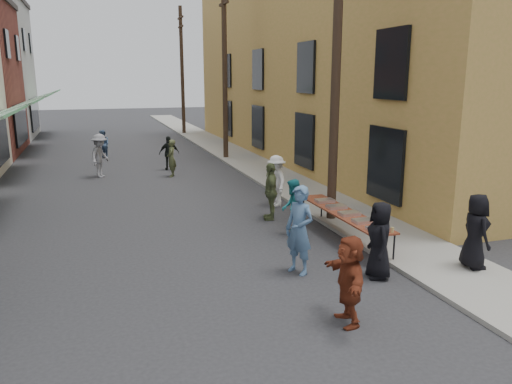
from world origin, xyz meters
TOP-DOWN VIEW (x-y plane):
  - ground at (0.00, 0.00)m, footprint 120.00×120.00m
  - sidewalk at (5.00, 15.00)m, footprint 2.20×60.00m
  - building_ochre at (11.10, 14.00)m, footprint 10.00×28.00m
  - utility_pole_near at (4.30, 3.00)m, footprint 0.26×0.26m
  - utility_pole_mid at (4.30, 15.00)m, footprint 0.26×0.26m
  - utility_pole_far at (4.30, 27.00)m, footprint 0.26×0.26m
  - serving_table at (3.80, 1.33)m, footprint 0.70×4.00m
  - catering_tray_sausage at (3.80, -0.32)m, footprint 0.50×0.33m
  - catering_tray_foil_b at (3.80, 0.33)m, footprint 0.50×0.33m
  - catering_tray_buns at (3.80, 1.03)m, footprint 0.50×0.33m
  - catering_tray_foil_d at (3.80, 1.73)m, footprint 0.50×0.33m
  - catering_tray_buns_end at (3.80, 2.43)m, footprint 0.50×0.33m
  - condiment_jar_a at (3.58, -0.62)m, footprint 0.07×0.07m
  - condiment_jar_b at (3.58, -0.52)m, footprint 0.07×0.07m
  - condiment_jar_c at (3.58, -0.42)m, footprint 0.07×0.07m
  - cup_stack at (4.00, -0.57)m, footprint 0.08×0.08m
  - guest_front_a at (3.33, -1.13)m, footprint 0.71×0.91m
  - guest_front_b at (1.83, -0.38)m, footprint 0.73×0.83m
  - guest_front_c at (2.69, 2.06)m, footprint 0.84×0.92m
  - guest_front_d at (3.40, 5.19)m, footprint 0.62×1.08m
  - guest_front_e at (2.68, 3.75)m, footprint 0.65×1.07m
  - guest_queue_back at (1.75, -2.73)m, footprint 0.68×1.51m
  - server at (5.45, -1.51)m, footprint 0.65×0.88m
  - passerby_left at (-1.95, 11.97)m, footprint 1.17×1.37m
  - passerby_mid at (1.06, 12.78)m, footprint 0.91×0.39m
  - passerby_right at (0.91, 11.17)m, footprint 0.50×0.65m
  - passerby_far at (-1.68, 17.18)m, footprint 0.87×0.90m

SIDE VIEW (x-z plane):
  - ground at x=0.00m, z-range 0.00..0.00m
  - sidewalk at x=5.00m, z-range 0.00..0.10m
  - serving_table at x=3.80m, z-range 0.34..1.09m
  - passerby_far at x=-1.68m, z-range 0.00..1.47m
  - guest_front_c at x=2.69m, z-range 0.00..1.53m
  - passerby_mid at x=1.06m, z-range 0.00..1.54m
  - guest_queue_back at x=1.75m, z-range 0.00..1.58m
  - passerby_right at x=0.91m, z-range 0.00..1.58m
  - catering_tray_sausage at x=3.80m, z-range 0.75..0.83m
  - catering_tray_foil_b at x=3.80m, z-range 0.75..0.83m
  - catering_tray_buns at x=3.80m, z-range 0.75..0.83m
  - catering_tray_foil_d at x=3.80m, z-range 0.75..0.83m
  - catering_tray_buns_end at x=3.80m, z-range 0.75..0.83m
  - condiment_jar_a at x=3.58m, z-range 0.75..0.83m
  - condiment_jar_b at x=3.58m, z-range 0.75..0.83m
  - condiment_jar_c at x=3.58m, z-range 0.75..0.83m
  - cup_stack at x=4.00m, z-range 0.75..0.87m
  - guest_front_a at x=3.33m, z-range 0.00..1.65m
  - guest_front_d at x=3.40m, z-range 0.00..1.67m
  - guest_front_e at x=2.68m, z-range 0.00..1.70m
  - passerby_left at x=-1.95m, z-range 0.00..1.83m
  - server at x=5.45m, z-range 0.10..1.74m
  - guest_front_b at x=1.83m, z-range 0.00..1.93m
  - utility_pole_near at x=4.30m, z-range 0.00..9.00m
  - utility_pole_mid at x=4.30m, z-range 0.00..9.00m
  - utility_pole_far at x=4.30m, z-range 0.00..9.00m
  - building_ochre at x=11.10m, z-range 0.00..10.00m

